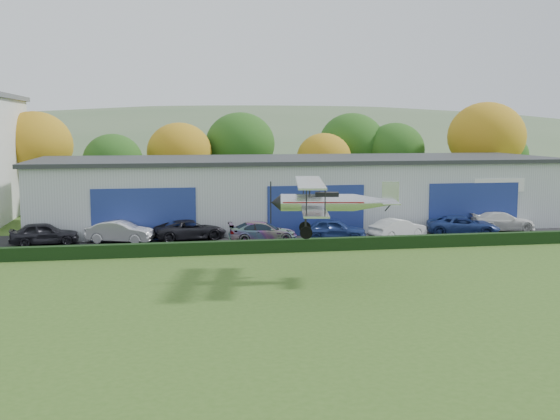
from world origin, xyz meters
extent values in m
plane|color=#36591C|center=(0.00, 0.00, 0.00)|extent=(300.00, 300.00, 0.00)
cube|color=black|center=(3.00, 21.00, 0.03)|extent=(48.00, 9.00, 0.05)
cube|color=black|center=(3.00, 16.20, 0.40)|extent=(46.00, 0.60, 0.80)
cube|color=#B2B7BC|center=(5.00, 28.00, 2.50)|extent=(40.00, 12.00, 5.00)
cube|color=#2D3033|center=(5.00, 28.00, 5.15)|extent=(40.60, 12.60, 0.30)
cube|color=navy|center=(-7.00, 21.95, 1.80)|extent=(7.00, 0.12, 3.60)
cube|color=navy|center=(5.00, 21.95, 1.80)|extent=(7.00, 0.12, 3.60)
cube|color=navy|center=(17.00, 21.95, 1.80)|extent=(7.00, 0.12, 3.60)
cylinder|color=#3D2614|center=(-17.00, 40.00, 1.57)|extent=(0.36, 0.36, 3.15)
ellipsoid|color=#A46914|center=(-17.00, 40.00, 6.03)|extent=(6.84, 6.84, 6.16)
cylinder|color=#3D2614|center=(-10.00, 38.00, 1.22)|extent=(0.36, 0.36, 2.45)
ellipsoid|color=#1E4C14|center=(-10.00, 38.00, 4.69)|extent=(5.32, 5.32, 4.79)
cylinder|color=#3D2614|center=(-4.00, 40.00, 1.40)|extent=(0.36, 0.36, 2.80)
ellipsoid|color=#A46914|center=(-4.00, 40.00, 5.36)|extent=(6.08, 6.08, 5.47)
cylinder|color=#3D2614|center=(2.00, 42.00, 1.57)|extent=(0.36, 0.36, 3.15)
ellipsoid|color=#1E4C14|center=(2.00, 42.00, 6.03)|extent=(6.84, 6.84, 6.16)
cylinder|color=#3D2614|center=(10.00, 40.00, 1.22)|extent=(0.36, 0.36, 2.45)
ellipsoid|color=#A46914|center=(10.00, 40.00, 4.69)|extent=(5.32, 5.32, 4.79)
cylinder|color=#3D2614|center=(18.00, 42.00, 1.40)|extent=(0.36, 0.36, 2.80)
ellipsoid|color=#1E4C14|center=(18.00, 42.00, 5.36)|extent=(6.08, 6.08, 5.47)
cylinder|color=#3D2614|center=(26.00, 38.00, 1.75)|extent=(0.36, 0.36, 3.50)
ellipsoid|color=#A46914|center=(26.00, 38.00, 6.70)|extent=(7.60, 7.60, 6.84)
cylinder|color=#3D2614|center=(30.00, 42.00, 1.22)|extent=(0.36, 0.36, 2.45)
ellipsoid|color=#1E4C14|center=(30.00, 42.00, 4.69)|extent=(5.32, 5.32, 4.79)
cylinder|color=#3D2614|center=(14.00, 44.00, 1.57)|extent=(0.36, 0.36, 3.15)
ellipsoid|color=#1E4C14|center=(14.00, 44.00, 6.03)|extent=(6.84, 6.84, 6.16)
ellipsoid|color=#4C6642|center=(20.00, 140.00, -15.40)|extent=(320.00, 196.00, 56.00)
ellipsoid|color=#4C6642|center=(90.00, 140.00, -9.90)|extent=(240.00, 126.00, 36.00)
imported|color=black|center=(-13.45, 21.33, 0.79)|extent=(4.53, 2.24, 1.48)
imported|color=silver|center=(-8.57, 21.25, 0.78)|extent=(4.71, 2.85, 1.47)
imported|color=black|center=(-3.90, 21.66, 0.73)|extent=(5.25, 3.20, 1.36)
imported|color=gray|center=(0.84, 19.87, 0.72)|extent=(4.68, 2.04, 1.34)
imported|color=navy|center=(5.72, 19.65, 0.79)|extent=(4.66, 2.84, 1.48)
imported|color=silver|center=(10.26, 19.55, 0.74)|extent=(4.42, 2.96, 1.38)
imported|color=navy|center=(15.28, 19.98, 0.75)|extent=(5.51, 3.66, 1.40)
imported|color=silver|center=(19.04, 21.42, 0.75)|extent=(4.91, 2.16, 1.40)
cylinder|color=silver|center=(1.91, 8.58, 3.95)|extent=(3.79, 1.53, 0.87)
cone|color=silver|center=(4.77, 8.06, 3.95)|extent=(2.26, 1.25, 0.87)
cone|color=black|center=(-0.14, 8.96, 3.95)|extent=(0.64, 0.95, 0.87)
cube|color=maroon|center=(2.20, 8.53, 4.00)|extent=(4.17, 1.62, 0.06)
cube|color=black|center=(2.39, 8.50, 4.36)|extent=(1.25, 0.78, 0.24)
cube|color=silver|center=(1.72, 8.62, 3.66)|extent=(2.46, 7.10, 0.10)
cube|color=silver|center=(1.53, 8.65, 4.97)|extent=(2.63, 7.50, 0.10)
cylinder|color=black|center=(0.83, 6.22, 4.32)|extent=(0.07, 0.07, 1.26)
cylinder|color=black|center=(1.69, 6.06, 4.32)|extent=(0.07, 0.07, 1.26)
cylinder|color=black|center=(1.75, 11.18, 4.32)|extent=(0.07, 0.07, 1.26)
cylinder|color=black|center=(2.61, 11.02, 4.32)|extent=(0.07, 0.07, 1.26)
cylinder|color=black|center=(1.47, 8.32, 4.63)|extent=(0.10, 0.22, 0.72)
cylinder|color=black|center=(1.59, 8.99, 4.63)|extent=(0.10, 0.22, 0.72)
cylinder|color=black|center=(1.26, 8.28, 3.13)|extent=(0.19, 0.68, 1.19)
cylinder|color=black|center=(1.41, 9.10, 3.13)|extent=(0.19, 0.68, 1.19)
cylinder|color=black|center=(1.34, 8.69, 2.54)|extent=(0.40, 1.83, 0.07)
cylinder|color=black|center=(1.18, 7.83, 2.54)|extent=(0.64, 0.25, 0.62)
cylinder|color=black|center=(1.50, 9.55, 2.54)|extent=(0.64, 0.25, 0.62)
cylinder|color=black|center=(5.44, 7.93, 3.71)|extent=(0.36, 0.12, 0.41)
cube|color=silver|center=(5.44, 7.93, 4.00)|extent=(1.32, 2.64, 0.06)
cube|color=silver|center=(5.54, 7.91, 4.49)|extent=(0.87, 0.22, 1.07)
cube|color=black|center=(-0.40, 9.01, 3.95)|extent=(0.08, 0.13, 2.14)
camera|label=1|loc=(-5.94, -24.52, 7.84)|focal=43.41mm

